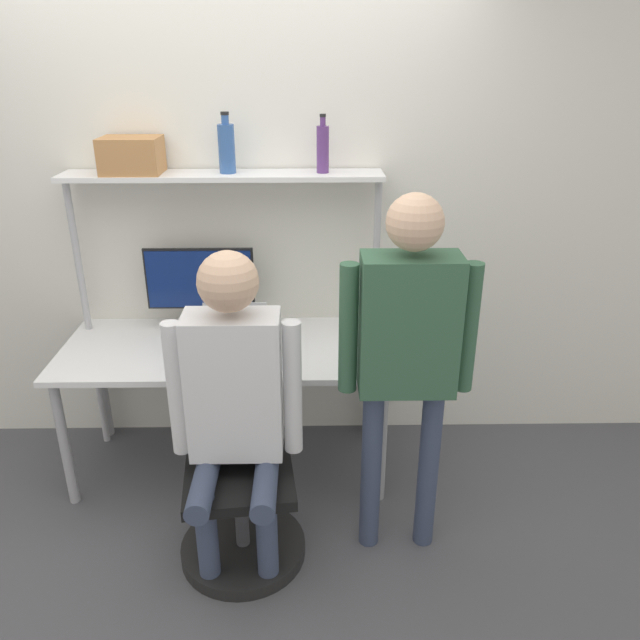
# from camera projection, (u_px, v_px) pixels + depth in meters

# --- Properties ---
(ground_plane) EXTENTS (12.00, 12.00, 0.00)m
(ground_plane) POSITION_uv_depth(u_px,v_px,m) (226.00, 510.00, 3.11)
(ground_plane) COLOR #4C4C51
(wall_back) EXTENTS (8.00, 0.06, 2.70)m
(wall_back) POSITION_uv_depth(u_px,v_px,m) (228.00, 206.00, 3.28)
(wall_back) COLOR silver
(wall_back) RESTS_ON ground_plane
(desk) EXTENTS (1.67, 0.73, 0.72)m
(desk) POSITION_uv_depth(u_px,v_px,m) (227.00, 359.00, 3.20)
(desk) COLOR white
(desk) RESTS_ON ground_plane
(shelf_unit) EXTENTS (1.59, 0.24, 1.55)m
(shelf_unit) POSITION_uv_depth(u_px,v_px,m) (225.00, 221.00, 3.15)
(shelf_unit) COLOR white
(shelf_unit) RESTS_ON ground_plane
(monitor) EXTENTS (0.57, 0.22, 0.45)m
(monitor) POSITION_uv_depth(u_px,v_px,m) (200.00, 285.00, 3.26)
(monitor) COLOR black
(monitor) RESTS_ON desk
(laptop) EXTENTS (0.31, 0.26, 0.26)m
(laptop) POSITION_uv_depth(u_px,v_px,m) (235.00, 344.00, 3.03)
(laptop) COLOR #BCBCC1
(laptop) RESTS_ON desk
(cell_phone) EXTENTS (0.07, 0.15, 0.01)m
(cell_phone) POSITION_uv_depth(u_px,v_px,m) (291.00, 361.00, 3.01)
(cell_phone) COLOR #264C8C
(cell_phone) RESTS_ON desk
(office_chair) EXTENTS (0.56, 0.56, 0.90)m
(office_chair) POSITION_uv_depth(u_px,v_px,m) (241.00, 499.00, 2.77)
(office_chair) COLOR black
(office_chair) RESTS_ON ground_plane
(person_seated) EXTENTS (0.55, 0.48, 1.42)m
(person_seated) POSITION_uv_depth(u_px,v_px,m) (234.00, 393.00, 2.51)
(person_seated) COLOR #38425B
(person_seated) RESTS_ON ground_plane
(person_standing) EXTENTS (0.56, 0.22, 1.63)m
(person_standing) POSITION_uv_depth(u_px,v_px,m) (408.00, 340.00, 2.50)
(person_standing) COLOR #38425B
(person_standing) RESTS_ON ground_plane
(bottle_purple) EXTENTS (0.06, 0.06, 0.28)m
(bottle_purple) POSITION_uv_depth(u_px,v_px,m) (323.00, 148.00, 3.02)
(bottle_purple) COLOR #593372
(bottle_purple) RESTS_ON shelf_unit
(bottle_blue) EXTENTS (0.08, 0.08, 0.29)m
(bottle_blue) POSITION_uv_depth(u_px,v_px,m) (227.00, 147.00, 3.01)
(bottle_blue) COLOR #335999
(bottle_blue) RESTS_ON shelf_unit
(storage_box) EXTENTS (0.28, 0.22, 0.17)m
(storage_box) POSITION_uv_depth(u_px,v_px,m) (132.00, 155.00, 3.01)
(storage_box) COLOR #B27A47
(storage_box) RESTS_ON shelf_unit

